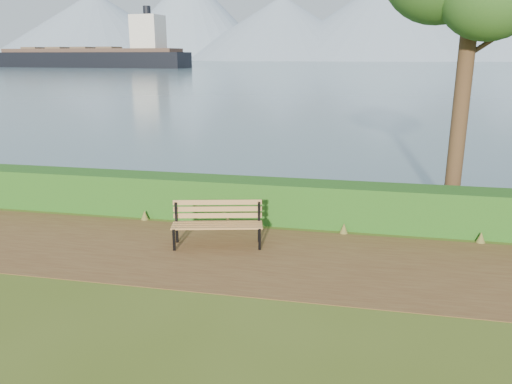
# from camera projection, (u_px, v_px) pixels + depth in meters

# --- Properties ---
(ground) EXTENTS (140.00, 140.00, 0.00)m
(ground) POSITION_uv_depth(u_px,v_px,m) (256.00, 264.00, 9.64)
(ground) COLOR #465819
(ground) RESTS_ON ground
(path) EXTENTS (40.00, 3.40, 0.01)m
(path) POSITION_uv_depth(u_px,v_px,m) (259.00, 257.00, 9.92)
(path) COLOR brown
(path) RESTS_ON ground
(hedge) EXTENTS (32.00, 0.85, 1.00)m
(hedge) POSITION_uv_depth(u_px,v_px,m) (278.00, 201.00, 11.97)
(hedge) COLOR #1B4513
(hedge) RESTS_ON ground
(water) EXTENTS (700.00, 510.00, 0.00)m
(water) POSITION_uv_depth(u_px,v_px,m) (358.00, 63.00, 255.25)
(water) COLOR slate
(water) RESTS_ON ground
(mountains) EXTENTS (585.00, 190.00, 70.00)m
(mountains) POSITION_uv_depth(u_px,v_px,m) (349.00, 23.00, 387.64)
(mountains) COLOR #7E92A8
(mountains) RESTS_ON ground
(bench) EXTENTS (1.95, 0.95, 0.94)m
(bench) POSITION_uv_depth(u_px,v_px,m) (217.00, 220.00, 10.47)
(bench) COLOR black
(bench) RESTS_ON ground
(cargo_ship) EXTENTS (66.98, 16.46, 20.13)m
(cargo_ship) POSITION_uv_depth(u_px,v_px,m) (97.00, 58.00, 159.69)
(cargo_ship) COLOR black
(cargo_ship) RESTS_ON ground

